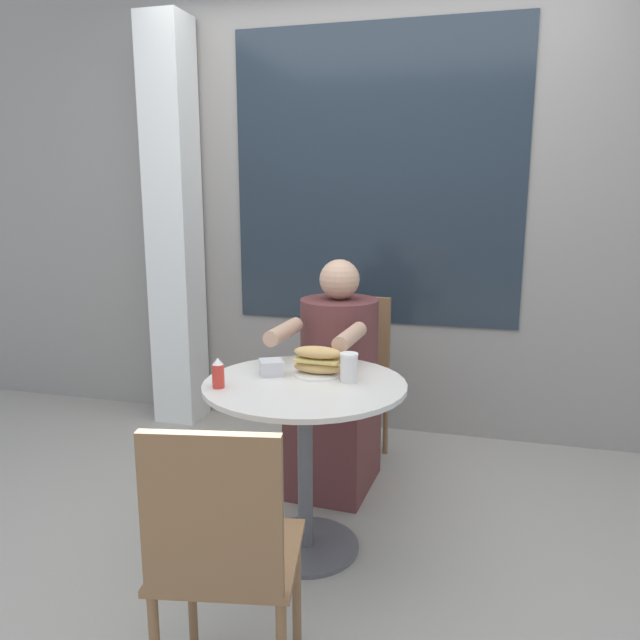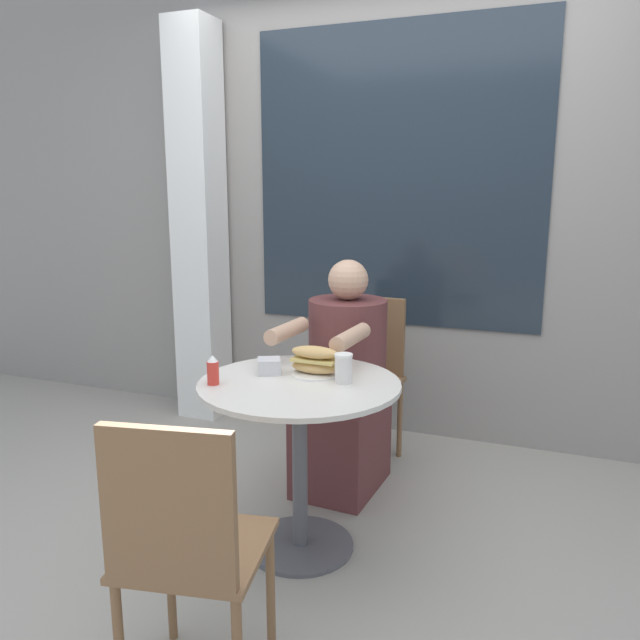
{
  "view_description": "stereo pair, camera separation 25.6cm",
  "coord_description": "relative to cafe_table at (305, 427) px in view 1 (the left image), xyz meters",
  "views": [
    {
      "loc": [
        0.66,
        -2.19,
        1.43
      ],
      "look_at": [
        0.0,
        0.22,
        0.9
      ],
      "focal_mm": 35.0,
      "sensor_mm": 36.0,
      "label": 1
    },
    {
      "loc": [
        0.91,
        -2.11,
        1.43
      ],
      "look_at": [
        0.0,
        0.22,
        0.9
      ],
      "focal_mm": 35.0,
      "sensor_mm": 36.0,
      "label": 2
    }
  ],
  "objects": [
    {
      "name": "napkin_box",
      "position": [
        -0.16,
        0.06,
        0.21
      ],
      "size": [
        0.12,
        0.12,
        0.06
      ],
      "rotation": [
        0.0,
        0.0,
        0.49
      ],
      "color": "silver",
      "rests_on": "cafe_table"
    },
    {
      "name": "diner_chair",
      "position": [
        -0.01,
        0.94,
        0.0
      ],
      "size": [
        0.4,
        0.4,
        0.87
      ],
      "rotation": [
        0.0,
        0.0,
        3.08
      ],
      "color": "brown",
      "rests_on": "ground_plane"
    },
    {
      "name": "empty_chair_across",
      "position": [
        0.03,
        -0.85,
        0.0
      ],
      "size": [
        0.44,
        0.44,
        0.87
      ],
      "rotation": [
        0.0,
        0.0,
        0.19
      ],
      "color": "brown",
      "rests_on": "ground_plane"
    },
    {
      "name": "condiment_bottle",
      "position": [
        -0.29,
        -0.15,
        0.24
      ],
      "size": [
        0.05,
        0.05,
        0.12
      ],
      "color": "red",
      "rests_on": "cafe_table"
    },
    {
      "name": "seated_diner",
      "position": [
        -0.02,
        0.59,
        -0.05
      ],
      "size": [
        0.4,
        0.68,
        1.11
      ],
      "rotation": [
        0.0,
        0.0,
        3.08
      ],
      "color": "brown",
      "rests_on": "ground_plane"
    },
    {
      "name": "cafe_table",
      "position": [
        0.0,
        0.0,
        0.0
      ],
      "size": [
        0.79,
        0.79,
        0.7
      ],
      "color": "beige",
      "rests_on": "ground_plane"
    },
    {
      "name": "sandwich_on_plate",
      "position": [
        0.02,
        0.1,
        0.24
      ],
      "size": [
        0.2,
        0.19,
        0.12
      ],
      "rotation": [
        0.0,
        0.0,
        -0.02
      ],
      "color": "white",
      "rests_on": "cafe_table"
    },
    {
      "name": "drink_cup",
      "position": [
        0.16,
        0.05,
        0.24
      ],
      "size": [
        0.07,
        0.07,
        0.11
      ],
      "color": "silver",
      "rests_on": "cafe_table"
    },
    {
      "name": "ground_plane",
      "position": [
        0.0,
        0.0,
        -0.52
      ],
      "size": [
        8.0,
        8.0,
        0.0
      ],
      "primitive_type": "plane",
      "color": "gray"
    },
    {
      "name": "storefront_wall",
      "position": [
        0.0,
        1.41,
        0.88
      ],
      "size": [
        8.0,
        0.09,
        2.8
      ],
      "color": "gray",
      "rests_on": "ground_plane"
    },
    {
      "name": "lattice_pillar",
      "position": [
        -1.19,
        1.22,
        0.68
      ],
      "size": [
        0.26,
        0.26,
        2.4
      ],
      "color": "silver",
      "rests_on": "ground_plane"
    }
  ]
}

